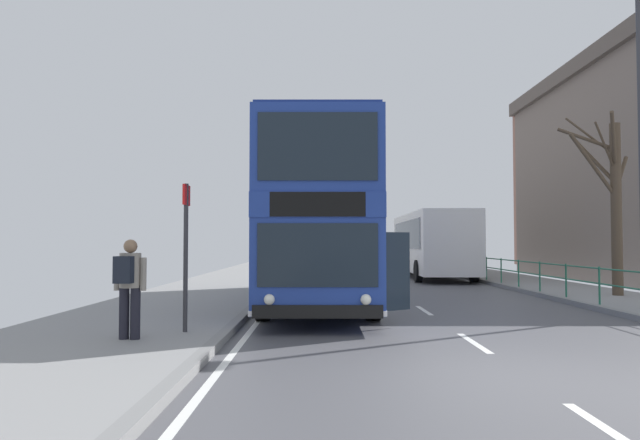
% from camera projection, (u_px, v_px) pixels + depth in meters
% --- Properties ---
extents(ground, '(15.80, 140.00, 0.20)m').
position_uv_depth(ground, '(471.00, 375.00, 7.41)').
color(ground, '#4D4D52').
extents(double_decker_bus_main, '(3.22, 10.77, 4.37)m').
position_uv_depth(double_decker_bus_main, '(319.00, 221.00, 16.06)').
color(double_decker_bus_main, navy).
rests_on(double_decker_bus_main, ground).
extents(background_bus_far_lane, '(2.79, 10.80, 3.08)m').
position_uv_depth(background_bus_far_lane, '(432.00, 243.00, 28.92)').
color(background_bus_far_lane, white).
rests_on(background_bus_far_lane, ground).
extents(pedestrian_railing_far_kerb, '(0.05, 32.40, 0.96)m').
position_uv_depth(pedestrian_railing_far_kerb, '(487.00, 264.00, 25.00)').
color(pedestrian_railing_far_kerb, '#236B4C').
rests_on(pedestrian_railing_far_kerb, ground).
extents(pedestrian_with_backpack, '(0.55, 0.55, 1.61)m').
position_uv_depth(pedestrian_with_backpack, '(130.00, 281.00, 9.53)').
color(pedestrian_with_backpack, black).
rests_on(pedestrian_with_backpack, ground).
extents(bus_stop_sign_near, '(0.08, 0.44, 2.60)m').
position_uv_depth(bus_stop_sign_near, '(187.00, 240.00, 10.40)').
color(bus_stop_sign_near, '#2D2D33').
rests_on(bus_stop_sign_near, ground).
extents(bare_tree_far_00, '(2.06, 2.50, 5.52)m').
position_uv_depth(bare_tree_far_00, '(614.00, 197.00, 17.61)').
color(bare_tree_far_00, '#4C3D2D').
rests_on(bare_tree_far_00, ground).
extents(background_building_00, '(10.61, 11.86, 12.55)m').
position_uv_depth(background_building_00, '(614.00, 177.00, 41.36)').
color(background_building_00, '#936656').
rests_on(background_building_00, ground).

